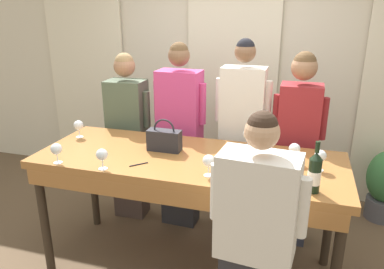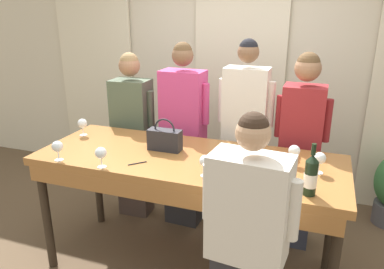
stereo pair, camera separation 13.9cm
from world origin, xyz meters
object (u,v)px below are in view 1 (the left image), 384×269
(tasting_bar, at_px, (188,169))
(guest_cream_sweater, at_px, (241,140))
(wine_glass_center_left, at_px, (248,134))
(wine_glass_center_right, at_px, (279,167))
(wine_bottle, at_px, (315,173))
(wine_glass_back_mid, at_px, (102,155))
(wine_glass_center_mid, at_px, (320,156))
(wine_glass_front_mid, at_px, (79,125))
(wine_glass_back_left, at_px, (294,149))
(host_pouring, at_px, (255,247))
(wine_glass_front_left, at_px, (56,150))
(wine_glass_front_right, at_px, (209,161))
(guest_striped_shirt, at_px, (296,148))
(guest_olive_jacket, at_px, (129,136))
(handbag, at_px, (164,140))
(guest_pink_top, at_px, (180,136))

(tasting_bar, height_order, guest_cream_sweater, guest_cream_sweater)
(wine_glass_center_left, relative_size, wine_glass_center_right, 1.00)
(wine_bottle, distance_m, wine_glass_back_mid, 1.42)
(wine_glass_center_mid, bearing_deg, wine_bottle, -97.16)
(wine_glass_front_mid, relative_size, wine_glass_back_left, 1.00)
(wine_glass_front_mid, bearing_deg, host_pouring, -27.49)
(wine_bottle, distance_m, wine_glass_back_left, 0.45)
(tasting_bar, bearing_deg, guest_cream_sweater, 66.99)
(wine_bottle, relative_size, wine_glass_front_left, 2.19)
(wine_glass_back_mid, bearing_deg, wine_glass_front_right, 8.36)
(wine_glass_front_right, relative_size, wine_glass_center_mid, 1.00)
(wine_glass_back_mid, relative_size, host_pouring, 0.09)
(wine_glass_back_mid, bearing_deg, host_pouring, -15.78)
(wine_glass_center_right, bearing_deg, guest_striped_shirt, 84.14)
(wine_glass_front_left, bearing_deg, guest_olive_jacket, 87.57)
(wine_glass_front_left, xyz_separation_m, wine_glass_center_left, (1.29, 0.74, 0.00))
(wine_glass_front_left, height_order, guest_olive_jacket, guest_olive_jacket)
(guest_olive_jacket, relative_size, host_pouring, 1.05)
(wine_glass_back_mid, bearing_deg, guest_olive_jacket, 107.12)
(handbag, xyz_separation_m, host_pouring, (0.84, -0.78, -0.29))
(wine_bottle, bearing_deg, tasting_bar, 161.74)
(wine_glass_front_left, distance_m, wine_glass_center_left, 1.48)
(wine_glass_front_mid, bearing_deg, guest_pink_top, 34.29)
(wine_glass_back_mid, bearing_deg, wine_glass_back_left, 21.39)
(guest_cream_sweater, bearing_deg, wine_bottle, -58.34)
(guest_olive_jacket, bearing_deg, host_pouring, -43.57)
(tasting_bar, relative_size, wine_glass_center_left, 15.51)
(wine_glass_center_left, distance_m, guest_cream_sweater, 0.38)
(wine_bottle, distance_m, wine_glass_front_mid, 2.02)
(tasting_bar, height_order, wine_glass_front_right, wine_glass_front_right)
(wine_glass_front_mid, xyz_separation_m, wine_glass_back_mid, (0.54, -0.55, 0.00))
(tasting_bar, bearing_deg, wine_glass_back_mid, -144.10)
(wine_glass_front_mid, distance_m, wine_glass_back_mid, 0.77)
(tasting_bar, bearing_deg, wine_bottle, -18.26)
(guest_pink_top, relative_size, guest_cream_sweater, 0.98)
(tasting_bar, distance_m, wine_glass_center_right, 0.76)
(wine_glass_front_left, bearing_deg, wine_bottle, 2.24)
(guest_pink_top, xyz_separation_m, host_pouring, (0.91, -1.39, -0.11))
(wine_glass_center_mid, distance_m, wine_glass_back_mid, 1.52)
(wine_bottle, bearing_deg, guest_cream_sweater, 121.66)
(wine_glass_center_mid, distance_m, guest_pink_top, 1.42)
(guest_striped_shirt, bearing_deg, host_pouring, -97.09)
(wine_bottle, xyz_separation_m, wine_glass_center_right, (-0.22, 0.07, -0.02))
(guest_olive_jacket, height_order, host_pouring, guest_olive_jacket)
(wine_glass_front_mid, height_order, guest_olive_jacket, guest_olive_jacket)
(handbag, relative_size, wine_glass_back_mid, 1.76)
(wine_glass_front_mid, relative_size, host_pouring, 0.09)
(wine_glass_back_left, relative_size, guest_cream_sweater, 0.08)
(wine_glass_center_right, xyz_separation_m, wine_glass_back_left, (0.08, 0.36, 0.00))
(handbag, bearing_deg, tasting_bar, -22.74)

